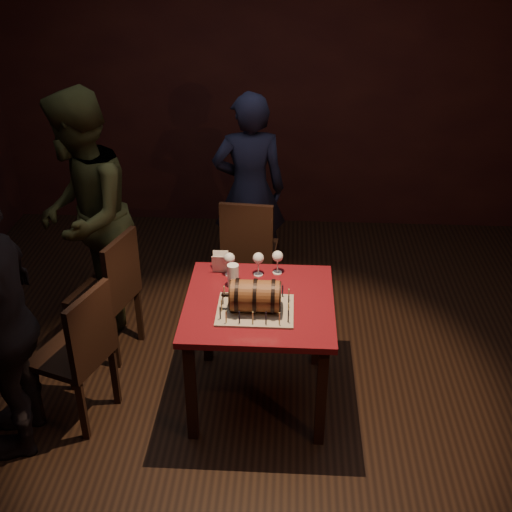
# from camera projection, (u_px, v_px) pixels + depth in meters

# --- Properties ---
(room_shell) EXTENTS (5.04, 5.04, 2.80)m
(room_shell) POSITION_uv_depth(u_px,v_px,m) (244.00, 192.00, 3.68)
(room_shell) COLOR black
(room_shell) RESTS_ON ground
(pub_table) EXTENTS (0.90, 0.90, 0.75)m
(pub_table) POSITION_uv_depth(u_px,v_px,m) (259.00, 316.00, 3.92)
(pub_table) COLOR #4F0D14
(pub_table) RESTS_ON ground
(cake_board) EXTENTS (0.45, 0.35, 0.01)m
(cake_board) POSITION_uv_depth(u_px,v_px,m) (255.00, 310.00, 3.77)
(cake_board) COLOR gray
(cake_board) RESTS_ON pub_table
(barrel_cake) EXTENTS (0.35, 0.20, 0.20)m
(barrel_cake) POSITION_uv_depth(u_px,v_px,m) (255.00, 296.00, 3.72)
(barrel_cake) COLOR brown
(barrel_cake) RESTS_ON cake_board
(birthday_candles) EXTENTS (0.40, 0.30, 0.09)m
(birthday_candles) POSITION_uv_depth(u_px,v_px,m) (255.00, 304.00, 3.75)
(birthday_candles) COLOR #D8CB81
(birthday_candles) RESTS_ON cake_board
(wine_glass_left) EXTENTS (0.07, 0.07, 0.16)m
(wine_glass_left) POSITION_uv_depth(u_px,v_px,m) (229.00, 259.00, 4.08)
(wine_glass_left) COLOR silver
(wine_glass_left) RESTS_ON pub_table
(wine_glass_mid) EXTENTS (0.07, 0.07, 0.16)m
(wine_glass_mid) POSITION_uv_depth(u_px,v_px,m) (258.00, 259.00, 4.08)
(wine_glass_mid) COLOR silver
(wine_glass_mid) RESTS_ON pub_table
(wine_glass_right) EXTENTS (0.07, 0.07, 0.16)m
(wine_glass_right) POSITION_uv_depth(u_px,v_px,m) (278.00, 257.00, 4.10)
(wine_glass_right) COLOR silver
(wine_glass_right) RESTS_ON pub_table
(pint_of_ale) EXTENTS (0.07, 0.07, 0.15)m
(pint_of_ale) POSITION_uv_depth(u_px,v_px,m) (233.00, 276.00, 3.98)
(pint_of_ale) COLOR silver
(pint_of_ale) RESTS_ON pub_table
(menu_card) EXTENTS (0.10, 0.05, 0.13)m
(menu_card) POSITION_uv_depth(u_px,v_px,m) (220.00, 263.00, 4.14)
(menu_card) COLOR white
(menu_card) RESTS_ON pub_table
(chair_back) EXTENTS (0.43, 0.43, 0.93)m
(chair_back) POSITION_uv_depth(u_px,v_px,m) (249.00, 247.00, 4.94)
(chair_back) COLOR black
(chair_back) RESTS_ON ground
(chair_left_rear) EXTENTS (0.50, 0.50, 0.93)m
(chair_left_rear) POSITION_uv_depth(u_px,v_px,m) (112.00, 289.00, 4.42)
(chair_left_rear) COLOR black
(chair_left_rear) RESTS_ON ground
(chair_left_front) EXTENTS (0.51, 0.51, 0.93)m
(chair_left_front) POSITION_uv_depth(u_px,v_px,m) (81.00, 349.00, 3.82)
(chair_left_front) COLOR black
(chair_left_front) RESTS_ON ground
(person_back) EXTENTS (0.64, 0.46, 1.62)m
(person_back) POSITION_uv_depth(u_px,v_px,m) (249.00, 191.00, 5.17)
(person_back) COLOR #1A1C34
(person_back) RESTS_ON ground
(person_left_rear) EXTENTS (0.79, 0.96, 1.81)m
(person_left_rear) POSITION_uv_depth(u_px,v_px,m) (84.00, 217.00, 4.53)
(person_left_rear) COLOR #3D3F1F
(person_left_rear) RESTS_ON ground
(person_left_front) EXTENTS (0.54, 1.03, 1.67)m
(person_left_front) POSITION_uv_depth(u_px,v_px,m) (0.00, 323.00, 3.51)
(person_left_front) COLOR black
(person_left_front) RESTS_ON ground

